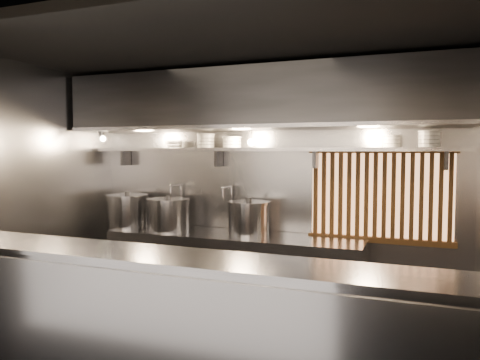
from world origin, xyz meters
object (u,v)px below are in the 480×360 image
Objects in this scene: heat_lamp at (102,134)px; stock_pot_mid at (169,214)px; pendant_bulb at (251,142)px; stock_pot_left at (127,211)px; stock_pot_right at (249,218)px.

heat_lamp is 0.55× the size of stock_pot_mid.
pendant_bulb reaches higher than stock_pot_left.
stock_pot_right is at bearing 1.33° from stock_pot_left.
pendant_bulb is at bearing 11.00° from heat_lamp.
pendant_bulb is 0.87m from stock_pot_right.
pendant_bulb is at bearing 54.92° from stock_pot_right.
stock_pot_left is 0.63m from stock_pot_mid.
heat_lamp is 1.01m from stock_pot_left.
stock_pot_right is (1.78, 0.32, -0.97)m from heat_lamp.
stock_pot_left is 1.63m from stock_pot_right.
heat_lamp reaches higher than pendant_bulb.
heat_lamp is at bearing -117.65° from stock_pot_left.
heat_lamp is at bearing -169.00° from pendant_bulb.
stock_pot_mid is (0.78, 0.23, -0.97)m from heat_lamp.
pendant_bulb reaches higher than stock_pot_mid.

